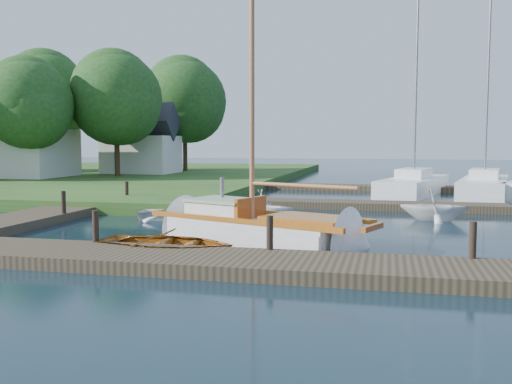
% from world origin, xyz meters
% --- Properties ---
extents(ground, '(160.00, 160.00, 0.00)m').
position_xyz_m(ground, '(0.00, 0.00, 0.00)').
color(ground, black).
rests_on(ground, ground).
extents(near_dock, '(18.00, 2.20, 0.30)m').
position_xyz_m(near_dock, '(0.00, -6.00, 0.15)').
color(near_dock, '#332A1E').
rests_on(near_dock, ground).
extents(left_dock, '(2.20, 18.00, 0.30)m').
position_xyz_m(left_dock, '(-8.00, 2.00, 0.15)').
color(left_dock, '#332A1E').
rests_on(left_dock, ground).
extents(far_dock, '(14.00, 1.60, 0.30)m').
position_xyz_m(far_dock, '(2.00, 6.50, 0.15)').
color(far_dock, '#332A1E').
rests_on(far_dock, ground).
extents(pontoon, '(30.00, 1.60, 0.30)m').
position_xyz_m(pontoon, '(10.00, 16.00, 0.15)').
color(pontoon, '#332A1E').
rests_on(pontoon, ground).
extents(mooring_post_1, '(0.16, 0.16, 0.80)m').
position_xyz_m(mooring_post_1, '(-3.00, -5.00, 0.70)').
color(mooring_post_1, black).
rests_on(mooring_post_1, near_dock).
extents(mooring_post_2, '(0.16, 0.16, 0.80)m').
position_xyz_m(mooring_post_2, '(1.50, -5.00, 0.70)').
color(mooring_post_2, black).
rests_on(mooring_post_2, near_dock).
extents(mooring_post_3, '(0.16, 0.16, 0.80)m').
position_xyz_m(mooring_post_3, '(6.00, -5.00, 0.70)').
color(mooring_post_3, black).
rests_on(mooring_post_3, near_dock).
extents(mooring_post_4, '(0.16, 0.16, 0.80)m').
position_xyz_m(mooring_post_4, '(-7.00, 0.00, 0.70)').
color(mooring_post_4, black).
rests_on(mooring_post_4, left_dock).
extents(mooring_post_5, '(0.16, 0.16, 0.80)m').
position_xyz_m(mooring_post_5, '(-7.00, 5.00, 0.70)').
color(mooring_post_5, black).
rests_on(mooring_post_5, left_dock).
extents(sailboat, '(7.37, 4.45, 9.83)m').
position_xyz_m(sailboat, '(0.83, -2.73, 0.34)').
color(sailboat, silver).
rests_on(sailboat, ground).
extents(dinghy, '(3.66, 2.71, 0.73)m').
position_xyz_m(dinghy, '(-1.22, -4.69, 0.37)').
color(dinghy, '#94350E').
rests_on(dinghy, ground).
extents(tender_a, '(3.30, 2.50, 0.64)m').
position_xyz_m(tender_a, '(-3.20, 1.51, 0.32)').
color(tender_a, silver).
rests_on(tender_a, ground).
extents(tender_b, '(2.81, 2.58, 1.25)m').
position_xyz_m(tender_b, '(-0.09, 1.67, 0.62)').
color(tender_b, silver).
rests_on(tender_b, ground).
extents(tender_d, '(2.46, 2.15, 1.24)m').
position_xyz_m(tender_d, '(5.82, 3.39, 0.62)').
color(tender_d, silver).
rests_on(tender_d, ground).
extents(marina_boat_2, '(4.32, 8.38, 11.49)m').
position_xyz_m(marina_boat_2, '(5.53, 13.87, 0.57)').
color(marina_boat_2, silver).
rests_on(marina_boat_2, ground).
extents(marina_boat_3, '(3.87, 8.77, 10.67)m').
position_xyz_m(marina_boat_3, '(9.17, 14.22, 0.57)').
color(marina_boat_3, silver).
rests_on(marina_boat_3, ground).
extents(house_a, '(6.30, 5.00, 6.29)m').
position_xyz_m(house_a, '(-20.00, 16.00, 2.96)').
color(house_a, silver).
rests_on(house_a, shore).
extents(house_c, '(5.25, 4.00, 5.28)m').
position_xyz_m(house_c, '(-14.00, 22.00, 2.58)').
color(house_c, silver).
rests_on(house_c, shore).
extents(tree_2, '(5.83, 5.75, 7.82)m').
position_xyz_m(tree_2, '(-18.00, 14.05, 5.25)').
color(tree_2, '#332114').
rests_on(tree_2, shore).
extents(tree_3, '(6.41, 6.38, 8.74)m').
position_xyz_m(tree_3, '(-14.00, 18.05, 5.81)').
color(tree_3, '#332114').
rests_on(tree_3, shore).
extents(tree_4, '(7.01, 7.01, 9.66)m').
position_xyz_m(tree_4, '(-22.00, 22.05, 6.37)').
color(tree_4, '#332114').
rests_on(tree_4, shore).
extents(tree_7, '(6.83, 6.83, 9.38)m').
position_xyz_m(tree_7, '(-12.00, 26.05, 6.20)').
color(tree_7, '#332114').
rests_on(tree_7, shore).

